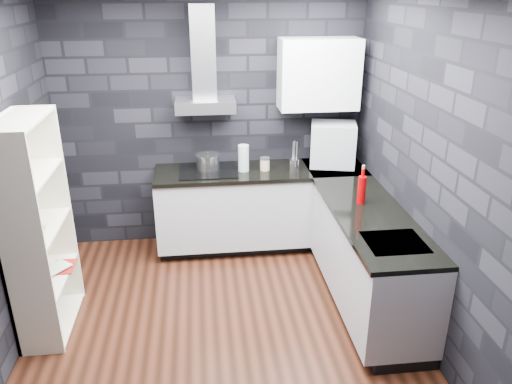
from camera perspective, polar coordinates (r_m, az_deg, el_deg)
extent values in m
plane|color=#3F1D11|center=(4.46, -3.92, -14.42)|extent=(3.20, 3.20, 0.00)
cube|color=black|center=(5.36, -5.23, 8.11)|extent=(3.20, 0.05, 2.70)
cube|color=black|center=(2.35, -2.68, -11.86)|extent=(3.20, 0.05, 2.70)
cube|color=black|center=(4.18, 18.40, 2.85)|extent=(0.05, 3.20, 2.70)
cube|color=black|center=(5.60, 0.47, -5.45)|extent=(2.18, 0.50, 0.10)
cube|color=black|center=(4.74, 12.75, -11.77)|extent=(0.50, 1.78, 0.10)
cube|color=#BBBBBF|center=(5.37, 0.54, -1.59)|extent=(2.20, 0.60, 0.76)
cube|color=#BBBBBF|center=(4.50, 12.74, -7.29)|extent=(0.60, 1.80, 0.76)
cube|color=black|center=(5.21, 0.57, 2.38)|extent=(2.20, 0.62, 0.04)
cube|color=black|center=(4.32, 13.06, -2.69)|extent=(0.62, 1.80, 0.04)
cube|color=black|center=(5.37, 9.06, 2.72)|extent=(0.62, 0.62, 0.04)
cube|color=#B8B9BD|center=(5.12, -5.81, 9.82)|extent=(0.60, 0.34, 0.12)
cube|color=#B8B9BD|center=(5.10, -6.06, 15.59)|extent=(0.24, 0.20, 0.90)
cube|color=white|center=(5.20, 7.17, 13.23)|extent=(0.80, 0.35, 0.70)
cube|color=black|center=(5.18, -5.50, 2.43)|extent=(0.58, 0.50, 0.01)
cube|color=#B8B9BD|center=(3.90, 15.58, -5.59)|extent=(0.44, 0.40, 0.01)
cylinder|color=silver|center=(5.20, -5.50, 3.42)|extent=(0.27, 0.27, 0.14)
cylinder|color=silver|center=(5.13, -1.43, 3.89)|extent=(0.13, 0.13, 0.27)
cylinder|color=#CFB490|center=(5.17, 1.02, 3.16)|extent=(0.13, 0.13, 0.12)
cylinder|color=silver|center=(5.16, 4.37, 3.09)|extent=(0.12, 0.12, 0.13)
cube|color=#B2B6B9|center=(5.34, 8.76, 5.38)|extent=(0.53, 0.45, 0.46)
cylinder|color=#920002|center=(4.45, 11.98, 0.24)|extent=(0.09, 0.09, 0.25)
cube|color=silver|center=(4.30, -23.67, -3.93)|extent=(0.41, 0.83, 1.80)
imported|color=silver|center=(4.18, -24.18, -4.21)|extent=(0.23, 0.23, 0.05)
imported|color=maroon|center=(4.56, -22.44, -6.82)|extent=(0.18, 0.03, 0.25)
imported|color=#B2B2B2|center=(4.56, -22.80, -6.59)|extent=(0.14, 0.12, 0.23)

